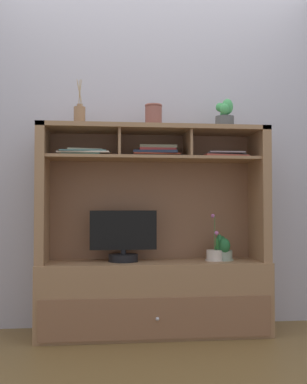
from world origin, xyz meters
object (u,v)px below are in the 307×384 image
at_px(potted_fern, 224,250).
at_px(ceramic_vase, 153,116).
at_px(diffuser_bottle, 80,116).
at_px(potted_orchid, 215,254).
at_px(magazine_stack_centre, 84,153).
at_px(magazine_stack_right, 156,152).
at_px(tv_monitor, 123,239).
at_px(potted_succulent, 225,117).
at_px(magazine_stack_left, 223,155).
at_px(media_console, 153,270).

height_order(potted_fern, ceramic_vase, ceramic_vase).
bearing_deg(diffuser_bottle, potted_orchid, -1.06).
height_order(magazine_stack_centre, ceramic_vase, ceramic_vase).
height_order(magazine_stack_centre, magazine_stack_right, magazine_stack_right).
height_order(tv_monitor, diffuser_bottle, diffuser_bottle).
relative_size(tv_monitor, magazine_stack_right, 1.20).
height_order(tv_monitor, potted_fern, tv_monitor).
bearing_deg(potted_succulent, potted_orchid, -161.63).
height_order(potted_fern, magazine_stack_right, magazine_stack_right).
relative_size(potted_orchid, magazine_stack_right, 0.85).
xyz_separation_m(potted_fern, magazine_stack_right, (-0.46, 0.04, 0.67)).
bearing_deg(magazine_stack_left, magazine_stack_centre, -179.17).
bearing_deg(magazine_stack_left, tv_monitor, 178.60).
relative_size(tv_monitor, diffuser_bottle, 1.44).
relative_size(potted_orchid, magazine_stack_centre, 0.89).
relative_size(diffuser_bottle, ceramic_vase, 2.00).
height_order(magazine_stack_left, ceramic_vase, ceramic_vase).
distance_m(potted_fern, magazine_stack_centre, 1.15).
bearing_deg(potted_fern, diffuser_bottle, 179.46).
height_order(potted_orchid, magazine_stack_centre, magazine_stack_centre).
distance_m(media_console, magazine_stack_left, 0.92).
relative_size(potted_succulent, ceramic_vase, 1.33).
relative_size(media_console, tv_monitor, 3.42).
xyz_separation_m(media_console, diffuser_bottle, (-0.50, -0.01, 1.04)).
xyz_separation_m(magazine_stack_left, potted_succulent, (0.02, 0.02, 0.27)).
distance_m(tv_monitor, magazine_stack_centre, 0.64).
xyz_separation_m(magazine_stack_centre, ceramic_vase, (0.47, 0.03, 0.26)).
bearing_deg(magazine_stack_centre, potted_orchid, 0.49).
height_order(diffuser_bottle, potted_succulent, diffuser_bottle).
distance_m(diffuser_bottle, potted_succulent, 1.00).
relative_size(magazine_stack_centre, ceramic_vase, 2.30).
distance_m(potted_fern, potted_succulent, 0.92).
xyz_separation_m(tv_monitor, diffuser_bottle, (-0.30, -0.01, 0.83)).
relative_size(potted_orchid, potted_fern, 1.78).
height_order(tv_monitor, ceramic_vase, ceramic_vase).
bearing_deg(media_console, diffuser_bottle, -178.66).
distance_m(potted_orchid, magazine_stack_left, 0.68).
relative_size(magazine_stack_centre, diffuser_bottle, 1.15).
relative_size(potted_fern, magazine_stack_right, 0.48).
distance_m(potted_orchid, ceramic_vase, 1.03).
xyz_separation_m(media_console, ceramic_vase, (0.00, -0.01, 1.05)).
xyz_separation_m(magazine_stack_left, diffuser_bottle, (-0.98, 0.01, 0.26)).
bearing_deg(potted_orchid, ceramic_vase, 177.10).
relative_size(magazine_stack_centre, potted_succulent, 1.73).
height_order(diffuser_bottle, ceramic_vase, diffuser_bottle).
distance_m(magazine_stack_centre, potted_succulent, 1.01).
xyz_separation_m(potted_succulent, ceramic_vase, (-0.50, -0.01, -0.01)).
xyz_separation_m(media_console, tv_monitor, (-0.20, -0.01, 0.21)).
height_order(media_console, magazine_stack_left, media_console).
distance_m(tv_monitor, ceramic_vase, 0.86).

